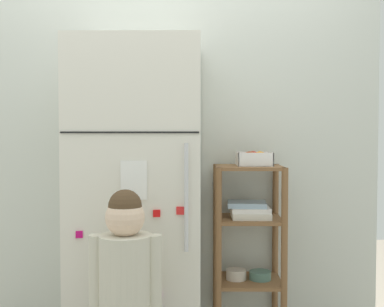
# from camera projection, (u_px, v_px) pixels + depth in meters

# --- Properties ---
(kitchen_wall_back) EXTENTS (2.59, 0.03, 2.22)m
(kitchen_wall_back) POSITION_uv_depth(u_px,v_px,m) (161.00, 154.00, 2.87)
(kitchen_wall_back) COLOR silver
(kitchen_wall_back) RESTS_ON ground
(refrigerator) EXTENTS (0.68, 0.59, 1.72)m
(refrigerator) POSITION_uv_depth(u_px,v_px,m) (137.00, 203.00, 2.58)
(refrigerator) COLOR silver
(refrigerator) RESTS_ON ground
(child_standing) EXTENTS (0.32, 0.24, 0.99)m
(child_standing) POSITION_uv_depth(u_px,v_px,m) (126.00, 278.00, 2.10)
(child_standing) COLOR #594D5C
(child_standing) RESTS_ON ground
(pantry_shelf_unit) EXTENTS (0.39, 0.33, 1.05)m
(pantry_shelf_unit) POSITION_uv_depth(u_px,v_px,m) (248.00, 236.00, 2.69)
(pantry_shelf_unit) COLOR brown
(pantry_shelf_unit) RESTS_ON ground
(fruit_bin) EXTENTS (0.19, 0.17, 0.08)m
(fruit_bin) POSITION_uv_depth(u_px,v_px,m) (255.00, 159.00, 2.67)
(fruit_bin) COLOR white
(fruit_bin) RESTS_ON pantry_shelf_unit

